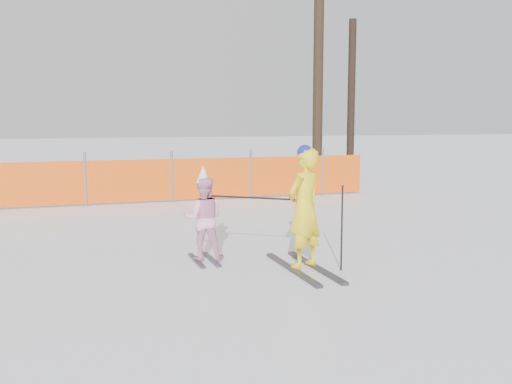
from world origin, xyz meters
TOP-DOWN VIEW (x-y plane):
  - ground at (0.00, 0.00)m, footprint 120.00×120.00m
  - adult at (0.50, 0.01)m, footprint 0.68×1.73m
  - child at (-0.64, 0.88)m, footprint 0.66×0.84m
  - ski_poles at (0.43, 0.13)m, footprint 1.52×1.02m
  - safety_fence at (-3.48, 6.82)m, footprint 17.14×0.06m
  - tree_trunks at (6.04, 10.73)m, footprint 0.94×1.45m

SIDE VIEW (x-z plane):
  - ground at x=0.00m, z-range 0.00..0.00m
  - safety_fence at x=-3.48m, z-range -0.07..1.18m
  - child at x=-0.64m, z-range -0.06..1.30m
  - ski_poles at x=0.43m, z-range 0.19..1.32m
  - adult at x=0.50m, z-range -0.01..1.65m
  - tree_trunks at x=6.04m, z-range -0.15..6.00m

